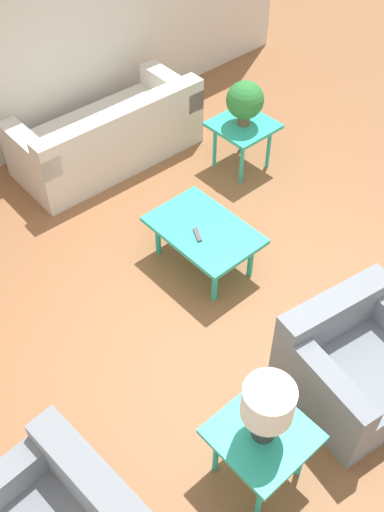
# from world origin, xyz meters

# --- Properties ---
(ground_plane) EXTENTS (14.00, 14.00, 0.00)m
(ground_plane) POSITION_xyz_m (0.00, 0.00, 0.00)
(ground_plane) COLOR #8E5B38
(wall_right) EXTENTS (0.12, 7.20, 2.70)m
(wall_right) POSITION_xyz_m (3.06, 0.00, 1.35)
(wall_right) COLOR silver
(wall_right) RESTS_ON ground_plane
(sofa) EXTENTS (0.90, 1.97, 0.76)m
(sofa) POSITION_xyz_m (2.31, -0.44, 0.29)
(sofa) COLOR silver
(sofa) RESTS_ON ground_plane
(armchair) EXTENTS (1.03, 1.07, 0.73)m
(armchair) POSITION_xyz_m (-1.14, -0.10, 0.29)
(armchair) COLOR slate
(armchair) RESTS_ON ground_plane
(coffee_table) EXTENTS (0.95, 0.64, 0.43)m
(coffee_table) POSITION_xyz_m (0.52, -0.14, 0.38)
(coffee_table) COLOR #2DB79E
(coffee_table) RESTS_ON ground_plane
(side_table_plant) EXTENTS (0.58, 0.58, 0.52)m
(side_table_plant) POSITION_xyz_m (1.31, -1.40, 0.45)
(side_table_plant) COLOR #2DB79E
(side_table_plant) RESTS_ON ground_plane
(side_table_lamp) EXTENTS (0.58, 0.58, 0.52)m
(side_table_lamp) POSITION_xyz_m (-1.14, 0.90, 0.45)
(side_table_lamp) COLOR #2DB79E
(side_table_lamp) RESTS_ON ground_plane
(potted_plant) EXTENTS (0.37, 0.37, 0.46)m
(potted_plant) POSITION_xyz_m (1.31, -1.40, 0.79)
(potted_plant) COLOR brown
(potted_plant) RESTS_ON side_table_plant
(table_lamp) EXTENTS (0.32, 0.32, 0.49)m
(table_lamp) POSITION_xyz_m (-1.14, 0.90, 0.85)
(table_lamp) COLOR #333333
(table_lamp) RESTS_ON side_table_lamp
(remote_control) EXTENTS (0.16, 0.11, 0.02)m
(remote_control) POSITION_xyz_m (0.49, -0.04, 0.44)
(remote_control) COLOR #4C4C51
(remote_control) RESTS_ON coffee_table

